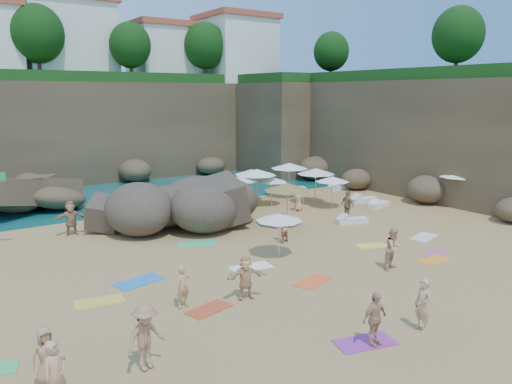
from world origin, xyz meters
TOP-DOWN VIEW (x-y plane):
  - ground at (0.00, 0.00)m, footprint 120.00×120.00m
  - seawater at (0.00, 30.00)m, footprint 120.00×120.00m
  - cliff_back at (2.00, 25.00)m, footprint 44.00×8.00m
  - cliff_right at (19.00, 8.00)m, footprint 8.00×30.00m
  - cliff_corner at (17.00, 20.00)m, footprint 10.00×12.00m
  - clifftop_buildings at (2.96, 25.79)m, footprint 28.48×9.48m
  - clifftop_trees at (4.78, 19.52)m, footprint 35.60×23.82m
  - rock_outcrop at (-1.55, 6.42)m, footprint 7.95×6.55m
  - parasol_0 at (5.10, 7.48)m, footprint 2.54×2.54m
  - parasol_1 at (5.69, 8.94)m, footprint 2.27×2.27m
  - parasol_2 at (8.71, 4.37)m, footprint 2.13×2.13m
  - parasol_3 at (6.00, 7.09)m, footprint 1.96×1.96m
  - parasol_4 at (8.49, 8.44)m, footprint 2.56×2.56m
  - parasol_5 at (3.99, 7.50)m, footprint 2.22×2.22m
  - parasol_6 at (3.54, 2.27)m, footprint 2.56×2.56m
  - parasol_7 at (8.69, 5.92)m, footprint 2.48×2.48m
  - parasol_8 at (15.64, 0.19)m, footprint 2.40×2.40m
  - parasol_9 at (0.21, -1.41)m, footprint 2.07×2.07m
  - lounger_0 at (-1.14, 9.60)m, footprint 1.92×1.06m
  - lounger_1 at (10.00, 10.05)m, footprint 2.13×1.38m
  - lounger_2 at (13.41, 8.63)m, footprint 1.88×0.73m
  - lounger_3 at (7.10, 0.96)m, footprint 1.88×1.09m
  - lounger_4 at (11.63, 4.48)m, footprint 1.96×0.82m
  - lounger_5 at (11.52, 2.97)m, footprint 1.76×0.90m
  - towel_2 at (-0.53, -4.60)m, footprint 1.79×1.24m
  - towel_4 at (-7.88, -1.85)m, footprint 1.77×1.08m
  - towel_5 at (-1.60, -1.91)m, footprint 1.84×1.08m
  - towel_6 at (-2.40, -9.07)m, footprint 1.91×1.29m
  - towel_7 at (-5.04, -4.53)m, footprint 1.70×1.13m
  - towel_8 at (-6.05, -0.82)m, footprint 2.01×1.31m
  - towel_9 at (6.23, -5.14)m, footprint 1.68×1.31m
  - towel_10 at (5.46, -5.63)m, footprint 1.66×0.92m
  - towel_11 at (-1.85, 2.31)m, footprint 2.12×1.58m
  - towel_12 at (4.81, -2.65)m, footprint 1.61×1.20m
  - towel_13 at (8.06, -3.12)m, footprint 1.89×1.28m
  - person_stand_0 at (-10.51, -7.30)m, footprint 0.74×0.65m
  - person_stand_1 at (1.64, 0.24)m, footprint 0.83×0.71m
  - person_stand_2 at (-2.72, 6.88)m, footprint 1.08×0.56m
  - person_stand_3 at (7.42, 1.66)m, footprint 0.48×1.02m
  - person_stand_4 at (6.46, 4.93)m, footprint 0.76×0.81m
  - person_stand_5 at (-6.46, 7.31)m, footprint 1.68×0.64m
  - person_stand_6 at (-0.41, -9.49)m, footprint 0.50×0.66m
  - person_lie_0 at (-8.17, -6.85)m, footprint 1.59×2.01m
  - person_lie_1 at (-2.31, -9.31)m, footprint 0.96×1.59m
  - person_lie_2 at (-10.47, -6.12)m, footprint 0.85×1.54m
  - person_lie_3 at (-3.53, -4.47)m, footprint 1.79×1.87m
  - person_lie_4 at (-5.66, -3.88)m, footprint 0.73×1.49m
  - person_lie_5 at (3.12, -5.35)m, footprint 1.08×1.80m

SIDE VIEW (x-z plane):
  - ground at x=0.00m, z-range 0.00..0.00m
  - rock_outcrop at x=-1.55m, z-range -1.41..1.41m
  - seawater at x=0.00m, z-range 0.00..0.00m
  - towel_12 at x=4.81m, z-range 0.00..0.03m
  - towel_9 at x=6.23m, z-range 0.00..0.03m
  - towel_7 at x=-5.04m, z-range 0.00..0.03m
  - towel_10 at x=5.46m, z-range 0.00..0.03m
  - towel_2 at x=-0.53m, z-range 0.00..0.03m
  - towel_4 at x=-7.88m, z-range 0.00..0.03m
  - towel_13 at x=8.06m, z-range 0.00..0.03m
  - towel_5 at x=-1.60m, z-range 0.00..0.03m
  - towel_6 at x=-2.40m, z-range 0.00..0.03m
  - towel_8 at x=-6.05m, z-range 0.00..0.03m
  - towel_11 at x=-1.85m, z-range 0.00..0.03m
  - lounger_5 at x=11.52m, z-range 0.00..0.26m
  - lounger_3 at x=7.10m, z-range 0.00..0.28m
  - lounger_0 at x=-1.14m, z-range 0.00..0.28m
  - lounger_2 at x=13.41m, z-range 0.00..0.29m
  - lounger_4 at x=11.63m, z-range 0.00..0.30m
  - lounger_1 at x=10.00m, z-range 0.00..0.31m
  - person_lie_4 at x=-5.66m, z-range 0.00..0.34m
  - person_lie_1 at x=-2.31m, z-range 0.00..0.38m
  - person_lie_2 at x=-10.47m, z-range 0.00..0.39m
  - person_lie_3 at x=-3.53m, z-range 0.00..0.41m
  - person_lie_0 at x=-8.17m, z-range 0.00..0.47m
  - person_lie_5 at x=3.12m, z-range 0.00..0.64m
  - person_stand_1 at x=1.64m, z-range 0.00..1.47m
  - person_stand_4 at x=6.46m, z-range 0.00..1.49m
  - person_stand_2 at x=-2.72m, z-range 0.00..1.60m
  - person_stand_6 at x=-0.41m, z-range 0.00..1.65m
  - person_stand_0 at x=-10.51m, z-range 0.00..1.69m
  - person_stand_3 at x=7.42m, z-range 0.00..1.70m
  - person_stand_5 at x=-6.46m, z-range 0.00..1.76m
  - parasol_3 at x=6.00m, z-range 0.77..2.62m
  - parasol_9 at x=0.21m, z-range 0.82..2.78m
  - parasol_2 at x=8.71m, z-range 0.84..2.85m
  - parasol_5 at x=3.99m, z-range 0.88..2.98m
  - parasol_1 at x=5.69m, z-range 0.90..3.05m
  - parasol_8 at x=15.64m, z-range 0.95..3.22m
  - parasol_7 at x=8.69m, z-range 0.98..3.33m
  - parasol_0 at x=5.10m, z-range 1.00..3.40m
  - parasol_6 at x=3.54m, z-range 1.01..3.43m
  - parasol_4 at x=8.49m, z-range 1.01..3.44m
  - cliff_back at x=2.00m, z-range 0.00..8.00m
  - cliff_right at x=19.00m, z-range 0.00..8.00m
  - cliff_corner at x=17.00m, z-range 0.00..8.00m
  - clifftop_buildings at x=2.96m, z-range 7.74..14.74m
  - clifftop_trees at x=4.78m, z-range 9.06..13.46m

